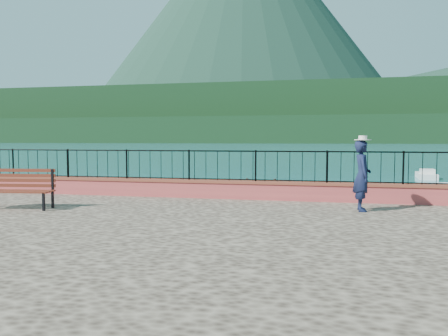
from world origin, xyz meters
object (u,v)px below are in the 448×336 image
at_px(park_bench, 18,197).
at_px(boat_1, 320,196).
at_px(person, 362,176).
at_px(boat_0, 228,191).
at_px(boat_5, 426,173).

xyz_separation_m(park_bench, boat_1, (8.17, 10.56, -1.12)).
distance_m(person, boat_0, 11.52).
relative_size(park_bench, boat_0, 0.49).
xyz_separation_m(boat_1, boat_5, (8.20, 15.88, 0.00)).
height_order(park_bench, boat_1, park_bench).
bearing_deg(boat_0, boat_5, 23.46).
height_order(boat_1, boat_5, same).
bearing_deg(boat_0, park_bench, -132.87).
height_order(park_bench, boat_0, park_bench).
bearing_deg(boat_0, boat_1, -37.52).
bearing_deg(boat_1, boat_5, 70.78).
bearing_deg(person, boat_0, 25.81).
bearing_deg(boat_1, boat_0, 176.40).
bearing_deg(person, park_bench, 96.04).
xyz_separation_m(park_bench, person, (9.21, 1.64, 0.62)).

